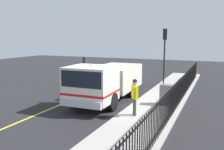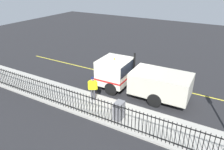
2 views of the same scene
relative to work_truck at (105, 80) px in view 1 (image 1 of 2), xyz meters
name	(u,v)px [view 1 (image 1 of 2)]	position (x,y,z in m)	size (l,w,h in m)	color
ground_plane	(105,104)	(0.27, -0.53, -1.31)	(59.37, 59.37, 0.00)	#232326
sidewalk_slab	(153,109)	(3.04, -0.53, -1.25)	(2.67, 26.99, 0.12)	#A3A099
lane_marking	(71,100)	(-2.05, -0.53, -1.31)	(0.12, 24.29, 0.01)	yellow
work_truck	(105,80)	(0.00, 0.00, 0.00)	(2.52, 6.82, 2.67)	silver
worker_standing	(135,93)	(2.51, -2.05, -0.12)	(0.44, 0.56, 1.74)	yellow
iron_fence	(175,97)	(4.15, -0.53, -0.48)	(0.04, 22.98, 1.41)	black
traffic_light_near	(165,45)	(2.08, 6.44, 1.86)	(0.32, 0.24, 4.32)	black
utility_cabinet	(167,95)	(3.51, 0.47, -0.64)	(0.70, 0.48, 1.11)	slate
traffic_cone	(82,92)	(-1.84, 0.40, -0.95)	(0.51, 0.51, 0.73)	orange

